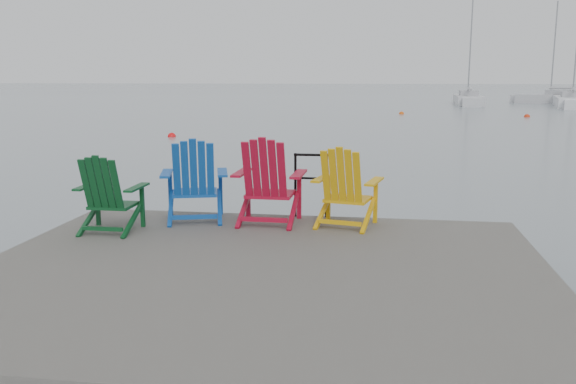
# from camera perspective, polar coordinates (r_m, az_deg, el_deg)

# --- Properties ---
(ground) EXTENTS (400.00, 400.00, 0.00)m
(ground) POSITION_cam_1_polar(r_m,az_deg,el_deg) (6.52, -2.62, -11.37)
(ground) COLOR slate
(ground) RESTS_ON ground
(dock) EXTENTS (6.00, 5.00, 1.40)m
(dock) POSITION_cam_1_polar(r_m,az_deg,el_deg) (6.39, -2.64, -8.49)
(dock) COLOR #2B2926
(dock) RESTS_ON ground
(handrail) EXTENTS (0.48, 0.04, 0.90)m
(handrail) POSITION_cam_1_polar(r_m,az_deg,el_deg) (8.54, 2.16, 1.24)
(handrail) COLOR black
(handrail) RESTS_ON dock
(chair_green) EXTENTS (0.79, 0.73, 0.99)m
(chair_green) POSITION_cam_1_polar(r_m,az_deg,el_deg) (8.01, -16.45, -0.15)
(chair_green) COLOR #0B3D1B
(chair_green) RESTS_ON dock
(chair_blue) EXTENTS (1.05, 0.99, 1.13)m
(chair_blue) POSITION_cam_1_polar(r_m,az_deg,el_deg) (8.37, -8.75, 1.11)
(chair_blue) COLOR #0E4397
(chair_blue) RESTS_ON dock
(chair_red) EXTENTS (0.94, 0.87, 1.16)m
(chair_red) POSITION_cam_1_polar(r_m,az_deg,el_deg) (8.12, -1.89, 1.05)
(chair_red) COLOR #A10B25
(chair_red) RESTS_ON dock
(chair_yellow) EXTENTS (0.95, 0.90, 1.06)m
(chair_yellow) POSITION_cam_1_polar(r_m,az_deg,el_deg) (8.00, 5.39, 0.48)
(chair_yellow) COLOR #D79D0B
(chair_yellow) RESTS_ON dock
(sailboat_near) EXTENTS (2.64, 8.32, 11.36)m
(sailboat_near) POSITION_cam_1_polar(r_m,az_deg,el_deg) (56.38, 16.48, 8.21)
(sailboat_near) COLOR silver
(sailboat_near) RESTS_ON ground
(sailboat_mid) EXTENTS (4.66, 10.30, 13.57)m
(sailboat_mid) POSITION_cam_1_polar(r_m,az_deg,el_deg) (55.69, 25.07, 7.62)
(sailboat_mid) COLOR silver
(sailboat_mid) RESTS_ON ground
(sailboat_far) EXTENTS (6.49, 4.97, 9.34)m
(sailboat_far) POSITION_cam_1_polar(r_m,az_deg,el_deg) (61.28, 23.64, 7.93)
(sailboat_far) COLOR #BCBBC0
(sailboat_far) RESTS_ON ground
(buoy_b) EXTENTS (0.34, 0.34, 0.34)m
(buoy_b) POSITION_cam_1_polar(r_m,az_deg,el_deg) (25.67, -10.82, 5.10)
(buoy_b) COLOR red
(buoy_b) RESTS_ON ground
(buoy_c) EXTENTS (0.36, 0.36, 0.36)m
(buoy_c) POSITION_cam_1_polar(r_m,az_deg,el_deg) (40.34, 21.46, 6.56)
(buoy_c) COLOR red
(buoy_c) RESTS_ON ground
(buoy_d) EXTENTS (0.34, 0.34, 0.34)m
(buoy_d) POSITION_cam_1_polar(r_m,az_deg,el_deg) (41.21, 10.57, 7.19)
(buoy_d) COLOR #DD510D
(buoy_d) RESTS_ON ground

